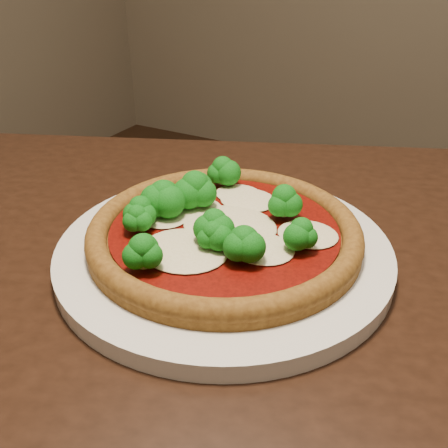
% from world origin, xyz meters
% --- Properties ---
extents(dining_table, '(1.32, 1.18, 0.75)m').
position_xyz_m(dining_table, '(-0.23, -0.14, 0.65)').
color(dining_table, black).
rests_on(dining_table, floor).
extents(plate, '(0.34, 0.34, 0.02)m').
position_xyz_m(plate, '(-0.24, -0.06, 0.76)').
color(plate, silver).
rests_on(plate, dining_table).
extents(pizza, '(0.28, 0.28, 0.06)m').
position_xyz_m(pizza, '(-0.25, -0.06, 0.78)').
color(pizza, brown).
rests_on(pizza, plate).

